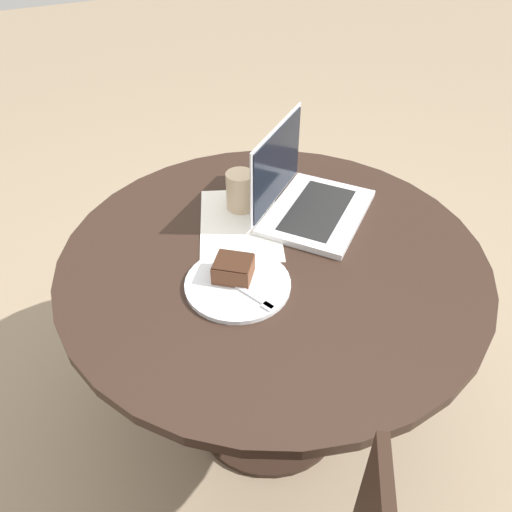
% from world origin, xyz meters
% --- Properties ---
extents(ground_plane, '(12.00, 12.00, 0.00)m').
position_xyz_m(ground_plane, '(0.00, 0.00, 0.00)').
color(ground_plane, gray).
extents(dining_table, '(1.10, 1.10, 0.70)m').
position_xyz_m(dining_table, '(0.00, 0.00, 0.55)').
color(dining_table, black).
rests_on(dining_table, ground_plane).
extents(paper_document, '(0.40, 0.33, 0.00)m').
position_xyz_m(paper_document, '(0.15, 0.02, 0.70)').
color(paper_document, white).
rests_on(paper_document, dining_table).
extents(plate, '(0.25, 0.25, 0.01)m').
position_xyz_m(plate, '(-0.08, 0.13, 0.71)').
color(plate, silver).
rests_on(plate, dining_table).
extents(cake_slice, '(0.12, 0.12, 0.05)m').
position_xyz_m(cake_slice, '(-0.05, 0.14, 0.74)').
color(cake_slice, brown).
rests_on(cake_slice, plate).
extents(fork, '(0.17, 0.08, 0.00)m').
position_xyz_m(fork, '(-0.13, 0.13, 0.72)').
color(fork, silver).
rests_on(fork, plate).
extents(coffee_glass, '(0.08, 0.08, 0.11)m').
position_xyz_m(coffee_glass, '(0.22, -0.01, 0.76)').
color(coffee_glass, '#C6AD89').
rests_on(coffee_glass, dining_table).
extents(laptop, '(0.41, 0.42, 0.25)m').
position_xyz_m(laptop, '(0.12, -0.17, 0.75)').
color(laptop, silver).
rests_on(laptop, dining_table).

